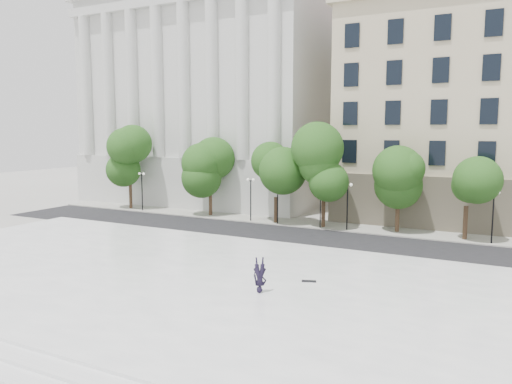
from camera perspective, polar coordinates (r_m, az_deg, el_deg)
ground at (r=29.10m, az=-13.26°, el=-11.38°), size 160.00×160.00×0.00m
plaza at (r=31.25m, az=-9.63°, el=-9.56°), size 44.00×22.00×0.45m
street at (r=43.81m, az=2.33°, el=-4.93°), size 60.00×8.00×0.02m
far_sidewalk at (r=49.19m, az=5.31°, el=-3.56°), size 60.00×4.00×0.12m
building_west at (r=69.12m, az=-3.20°, el=10.20°), size 31.50×27.65×25.60m
traffic_light_west at (r=47.85m, az=2.50°, el=0.60°), size 0.82×1.84×4.22m
traffic_light_east at (r=46.20m, az=7.40°, el=0.19°), size 0.52×1.61×4.14m
person_lying at (r=27.26m, az=0.45°, el=-10.89°), size 1.54×2.04×0.53m
skateboard at (r=29.29m, az=6.07°, el=-10.09°), size 0.85×0.48×0.08m
street_trees at (r=48.29m, az=3.81°, el=2.68°), size 39.61×4.91×7.90m
lamp_posts at (r=47.65m, az=4.13°, el=-0.29°), size 36.61×0.28×4.42m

